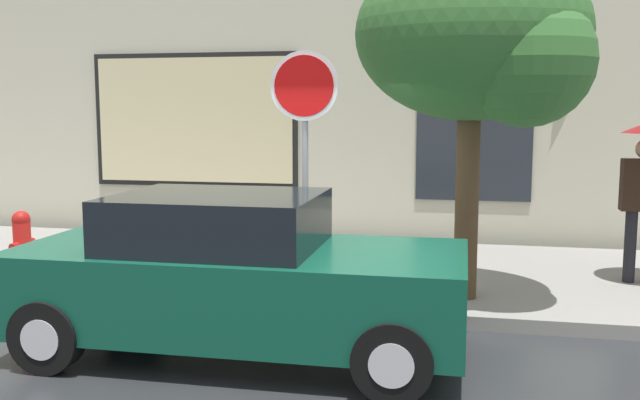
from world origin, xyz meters
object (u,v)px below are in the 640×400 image
(fire_hydrant, at_px, (22,243))
(street_tree, at_px, (482,40))
(stop_sign, at_px, (305,125))
(parked_car, at_px, (236,277))

(fire_hydrant, xyz_separation_m, street_tree, (5.67, -0.11, 2.42))
(fire_hydrant, distance_m, stop_sign, 4.10)
(street_tree, distance_m, stop_sign, 2.09)
(parked_car, height_order, stop_sign, stop_sign)
(parked_car, relative_size, fire_hydrant, 5.00)
(fire_hydrant, distance_m, street_tree, 6.16)
(parked_car, xyz_separation_m, fire_hydrant, (-3.50, 1.90, -0.18))
(fire_hydrant, bearing_deg, street_tree, -1.12)
(stop_sign, bearing_deg, street_tree, 7.50)
(stop_sign, bearing_deg, parked_car, -100.66)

